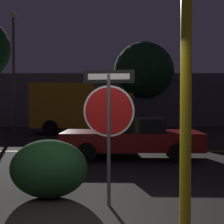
% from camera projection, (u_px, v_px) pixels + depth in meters
% --- Properties ---
extents(road_center_stripe, '(32.83, 0.12, 0.01)m').
position_uv_depth(road_center_stripe, '(99.00, 151.00, 11.37)').
color(road_center_stripe, gold).
rests_on(road_center_stripe, ground_plane).
extents(stop_sign, '(0.87, 0.12, 2.31)m').
position_uv_depth(stop_sign, '(110.00, 111.00, 5.30)').
color(stop_sign, '#4C4C51').
rests_on(stop_sign, ground_plane).
extents(yellow_pole_right, '(0.13, 0.13, 3.00)m').
position_uv_depth(yellow_pole_right, '(187.00, 124.00, 3.65)').
color(yellow_pole_right, yellow).
rests_on(yellow_pole_right, ground_plane).
extents(hedge_bush_2, '(1.44, 0.93, 1.08)m').
position_uv_depth(hedge_bush_2, '(50.00, 169.00, 5.76)').
color(hedge_bush_2, '#19421E').
rests_on(hedge_bush_2, ground_plane).
extents(passing_car_2, '(4.47, 1.95, 1.28)m').
position_uv_depth(passing_car_2, '(133.00, 137.00, 9.91)').
color(passing_car_2, maroon).
rests_on(passing_car_2, ground_plane).
extents(delivery_truck, '(5.81, 2.62, 2.87)m').
position_uv_depth(delivery_truck, '(84.00, 107.00, 18.05)').
color(delivery_truck, gold).
rests_on(delivery_truck, ground_plane).
extents(street_lamp, '(0.38, 0.38, 7.10)m').
position_uv_depth(street_lamp, '(15.00, 61.00, 18.24)').
color(street_lamp, '#4C4C51').
rests_on(street_lamp, ground_plane).
extents(tree_0, '(4.64, 4.64, 6.48)m').
position_uv_depth(tree_0, '(145.00, 72.00, 23.97)').
color(tree_0, '#422D1E').
rests_on(tree_0, ground_plane).
extents(building_backdrop, '(26.37, 4.27, 3.98)m').
position_uv_depth(building_backdrop, '(142.00, 100.00, 25.13)').
color(building_backdrop, '#4C4C56').
rests_on(building_backdrop, ground_plane).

